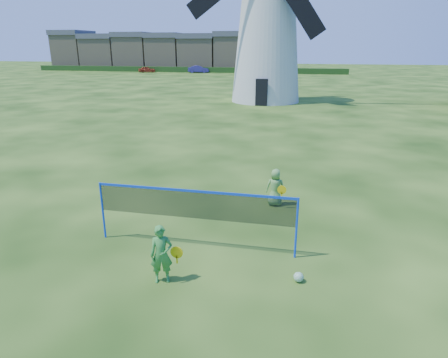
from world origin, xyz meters
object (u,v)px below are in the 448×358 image
player_girl (162,254)px  player_boy (275,187)px  car_left (147,69)px  badminton_net (194,206)px  windmill (268,26)px  play_ball (299,277)px  car_right (198,69)px

player_girl → player_boy: bearing=47.9°
car_left → badminton_net: bearing=178.7°
car_left → windmill: bearing=-168.6°
play_ball → car_right: size_ratio=0.06×
player_girl → play_ball: player_girl is taller
badminton_net → player_boy: bearing=61.5°
badminton_net → car_left: bearing=113.7°
car_left → car_right: 10.03m
badminton_net → windmill: bearing=92.8°
play_ball → windmill: bearing=97.8°
car_right → badminton_net: bearing=-175.2°
windmill → car_left: windmill is taller
car_left → car_right: bearing=-107.3°
windmill → badminton_net: bearing=-87.2°
player_boy → car_left: (-30.01, 61.25, -0.05)m
windmill → badminton_net: 28.48m
player_girl → play_ball: size_ratio=5.95×
player_girl → car_right: (-18.06, 67.39, -0.00)m
badminton_net → car_right: size_ratio=1.28×
windmill → car_left: size_ratio=5.71×
badminton_net → car_right: bearing=105.6°
windmill → car_left: (-26.92, 36.49, -5.92)m
player_girl → play_ball: bearing=-7.8°
play_ball → badminton_net: bearing=158.7°
badminton_net → player_girl: bearing=-99.4°
badminton_net → player_boy: (1.73, 3.19, -0.54)m
player_boy → car_left: bearing=-66.6°
player_boy → car_right: (-20.06, 62.58, 0.05)m
windmill → player_boy: windmill is taller
player_boy → car_right: size_ratio=0.31×
car_left → car_right: car_right is taller
badminton_net → play_ball: 3.00m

